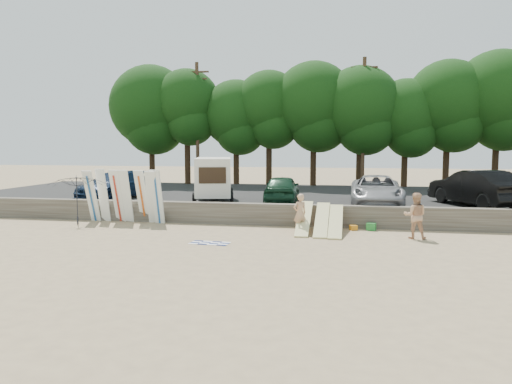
{
  "coord_description": "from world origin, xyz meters",
  "views": [
    {
      "loc": [
        1.12,
        -19.66,
        3.77
      ],
      "look_at": [
        -3.15,
        3.0,
        1.53
      ],
      "focal_mm": 35.0,
      "sensor_mm": 36.0,
      "label": 1
    }
  ],
  "objects_px": {
    "car_2": "(376,190)",
    "beach_umbrella": "(78,200)",
    "car_1": "(282,189)",
    "beachgoer_b": "(415,216)",
    "car_3": "(476,188)",
    "cooler": "(371,227)",
    "beachgoer_a": "(300,213)",
    "car_0": "(115,185)",
    "box_trailer": "(213,177)"
  },
  "relations": [
    {
      "from": "car_3",
      "to": "beachgoer_b",
      "type": "height_order",
      "value": "car_3"
    },
    {
      "from": "car_2",
      "to": "beachgoer_a",
      "type": "distance_m",
      "value": 5.7
    },
    {
      "from": "car_1",
      "to": "beach_umbrella",
      "type": "relative_size",
      "value": 1.63
    },
    {
      "from": "car_2",
      "to": "beach_umbrella",
      "type": "bearing_deg",
      "value": -161.88
    },
    {
      "from": "beachgoer_a",
      "to": "beach_umbrella",
      "type": "relative_size",
      "value": 0.64
    },
    {
      "from": "car_0",
      "to": "car_1",
      "type": "height_order",
      "value": "car_0"
    },
    {
      "from": "car_2",
      "to": "beachgoer_b",
      "type": "bearing_deg",
      "value": -75.41
    },
    {
      "from": "car_1",
      "to": "box_trailer",
      "type": "bearing_deg",
      "value": -4.68
    },
    {
      "from": "car_2",
      "to": "beach_umbrella",
      "type": "distance_m",
      "value": 14.41
    },
    {
      "from": "cooler",
      "to": "car_1",
      "type": "bearing_deg",
      "value": 155.87
    },
    {
      "from": "beachgoer_a",
      "to": "cooler",
      "type": "distance_m",
      "value": 3.3
    },
    {
      "from": "car_3",
      "to": "beach_umbrella",
      "type": "xyz_separation_m",
      "value": [
        -18.52,
        -4.86,
        -0.43
      ]
    },
    {
      "from": "beachgoer_a",
      "to": "cooler",
      "type": "height_order",
      "value": "beachgoer_a"
    },
    {
      "from": "car_3",
      "to": "car_1",
      "type": "bearing_deg",
      "value": -23.38
    },
    {
      "from": "car_0",
      "to": "beach_umbrella",
      "type": "relative_size",
      "value": 1.99
    },
    {
      "from": "cooler",
      "to": "beach_umbrella",
      "type": "relative_size",
      "value": 0.15
    },
    {
      "from": "beachgoer_a",
      "to": "beach_umbrella",
      "type": "bearing_deg",
      "value": -35.1
    },
    {
      "from": "beachgoer_a",
      "to": "box_trailer",
      "type": "bearing_deg",
      "value": -77.67
    },
    {
      "from": "beachgoer_b",
      "to": "cooler",
      "type": "height_order",
      "value": "beachgoer_b"
    },
    {
      "from": "box_trailer",
      "to": "beach_umbrella",
      "type": "relative_size",
      "value": 1.52
    },
    {
      "from": "box_trailer",
      "to": "beach_umbrella",
      "type": "xyz_separation_m",
      "value": [
        -5.23,
        -4.69,
        -0.83
      ]
    },
    {
      "from": "beachgoer_b",
      "to": "cooler",
      "type": "xyz_separation_m",
      "value": [
        -1.63,
        1.61,
        -0.76
      ]
    },
    {
      "from": "car_2",
      "to": "car_1",
      "type": "bearing_deg",
      "value": 177.57
    },
    {
      "from": "box_trailer",
      "to": "cooler",
      "type": "bearing_deg",
      "value": -38.33
    },
    {
      "from": "car_1",
      "to": "beachgoer_a",
      "type": "height_order",
      "value": "car_1"
    },
    {
      "from": "car_1",
      "to": "beachgoer_b",
      "type": "bearing_deg",
      "value": 135.58
    },
    {
      "from": "beachgoer_b",
      "to": "car_2",
      "type": "bearing_deg",
      "value": -71.64
    },
    {
      "from": "car_3",
      "to": "beachgoer_b",
      "type": "distance_m",
      "value": 6.55
    },
    {
      "from": "car_3",
      "to": "beach_umbrella",
      "type": "relative_size",
      "value": 2.1
    },
    {
      "from": "car_0",
      "to": "beachgoer_a",
      "type": "distance_m",
      "value": 12.01
    },
    {
      "from": "car_0",
      "to": "beachgoer_a",
      "type": "relative_size",
      "value": 3.1
    },
    {
      "from": "car_2",
      "to": "car_3",
      "type": "distance_m",
      "value": 4.82
    },
    {
      "from": "car_1",
      "to": "car_2",
      "type": "relative_size",
      "value": 0.79
    },
    {
      "from": "box_trailer",
      "to": "cooler",
      "type": "xyz_separation_m",
      "value": [
        8.14,
        -3.71,
        -1.83
      ]
    },
    {
      "from": "beach_umbrella",
      "to": "car_1",
      "type": "bearing_deg",
      "value": 27.35
    },
    {
      "from": "car_1",
      "to": "beach_umbrella",
      "type": "distance_m",
      "value": 10.06
    },
    {
      "from": "cooler",
      "to": "beach_umbrella",
      "type": "xyz_separation_m",
      "value": [
        -13.36,
        -0.99,
        1.01
      ]
    },
    {
      "from": "beachgoer_b",
      "to": "beach_umbrella",
      "type": "xyz_separation_m",
      "value": [
        -14.99,
        0.62,
        0.25
      ]
    },
    {
      "from": "car_1",
      "to": "beach_umbrella",
      "type": "height_order",
      "value": "beach_umbrella"
    },
    {
      "from": "car_3",
      "to": "cooler",
      "type": "height_order",
      "value": "car_3"
    },
    {
      "from": "beachgoer_a",
      "to": "cooler",
      "type": "bearing_deg",
      "value": 166.99
    },
    {
      "from": "beachgoer_a",
      "to": "cooler",
      "type": "xyz_separation_m",
      "value": [
        3.01,
        1.16,
        -0.67
      ]
    },
    {
      "from": "car_2",
      "to": "cooler",
      "type": "distance_m",
      "value": 3.65
    },
    {
      "from": "car_2",
      "to": "cooler",
      "type": "xyz_separation_m",
      "value": [
        -0.36,
        -3.4,
        -1.29
      ]
    },
    {
      "from": "box_trailer",
      "to": "cooler",
      "type": "height_order",
      "value": "box_trailer"
    },
    {
      "from": "car_1",
      "to": "beachgoer_b",
      "type": "distance_m",
      "value": 8.02
    },
    {
      "from": "beachgoer_a",
      "to": "beach_umbrella",
      "type": "height_order",
      "value": "beach_umbrella"
    },
    {
      "from": "car_0",
      "to": "beachgoer_b",
      "type": "bearing_deg",
      "value": -6.56
    },
    {
      "from": "car_2",
      "to": "car_3",
      "type": "relative_size",
      "value": 0.99
    },
    {
      "from": "beachgoer_a",
      "to": "car_3",
      "type": "bearing_deg",
      "value": 177.51
    }
  ]
}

